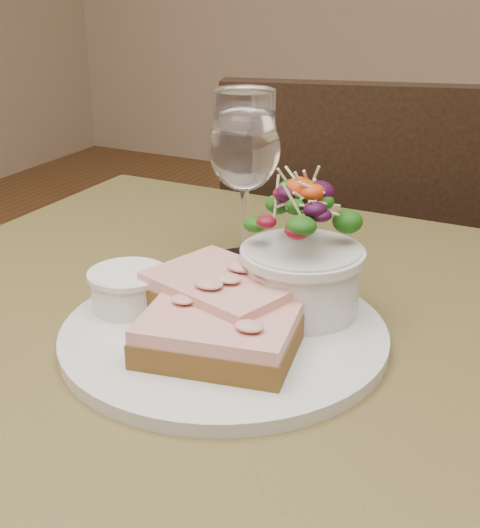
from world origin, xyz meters
The scene contains 9 objects.
cafe_table centered at (0.00, 0.00, 0.65)m, with size 0.80×0.80×0.75m.
chair_far centered at (-0.09, 0.67, 0.29)m, with size 0.52×0.52×0.90m.
dinner_plate centered at (-0.01, 0.00, 0.76)m, with size 0.29×0.29×0.01m, color silver.
sandwich_front centered at (0.01, -0.04, 0.78)m, with size 0.14×0.11×0.03m.
sandwich_back centered at (-0.01, 0.02, 0.79)m, with size 0.15×0.13×0.03m.
ramekin centered at (-0.11, 0.00, 0.78)m, with size 0.07×0.07×0.04m.
salad_bowl centered at (0.04, 0.06, 0.82)m, with size 0.10×0.10×0.13m.
garnish centered at (-0.08, 0.09, 0.77)m, with size 0.05×0.04×0.02m.
wine_glass centered at (-0.07, 0.17, 0.87)m, with size 0.08×0.08×0.18m.
Camera 1 is at (0.26, -0.50, 1.06)m, focal length 50.00 mm.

